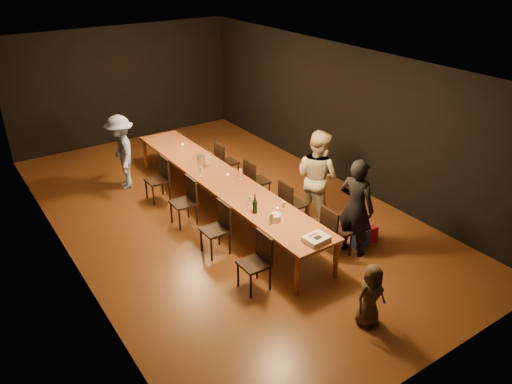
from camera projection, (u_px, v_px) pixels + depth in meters
ground at (223, 212)px, 10.06m from camera, size 10.00×10.00×0.00m
room_shell at (219, 112)px, 9.12m from camera, size 6.04×10.04×3.02m
table at (221, 180)px, 9.74m from camera, size 0.90×6.00×0.75m
chair_right_0 at (337, 231)px, 8.50m from camera, size 0.42×0.42×0.93m
chair_right_1 at (293, 203)px, 9.39m from camera, size 0.42×0.42×0.93m
chair_right_2 at (257, 181)px, 10.27m from camera, size 0.42×0.42×0.93m
chair_right_3 at (227, 161)px, 11.16m from camera, size 0.42×0.42×0.93m
chair_left_0 at (254, 263)px, 7.65m from camera, size 0.42×0.42×0.93m
chair_left_1 at (215, 230)px, 8.54m from camera, size 0.42×0.42×0.93m
chair_left_2 at (183, 202)px, 9.42m from camera, size 0.42×0.42×0.93m
chair_left_3 at (157, 180)px, 10.31m from camera, size 0.42×0.42×0.93m
woman_birthday at (356, 207)px, 8.38m from camera, size 0.59×0.74×1.76m
woman_tan at (317, 177)px, 9.37m from camera, size 0.85×1.01×1.84m
man_blue at (121, 152)px, 10.71m from camera, size 0.80×1.15×1.64m
child at (371, 295)px, 6.93m from camera, size 0.49×0.34×0.97m
gift_bag_red at (370, 234)px, 9.00m from camera, size 0.27×0.17×0.30m
gift_bag_blue at (361, 238)px, 8.86m from camera, size 0.30×0.24×0.34m
birthday_cake at (316, 239)px, 7.66m from camera, size 0.39×0.32×0.09m
plate_stack at (275, 217)px, 8.22m from camera, size 0.24×0.24×0.12m
champagne_bottle at (255, 204)px, 8.40m from camera, size 0.11×0.11×0.36m
ice_bucket at (201, 161)px, 10.23m from camera, size 0.22×0.22×0.20m
wineglass_0 at (272, 219)px, 8.10m from camera, size 0.06×0.06×0.21m
wineglass_1 at (284, 207)px, 8.45m from camera, size 0.06×0.06×0.21m
wineglass_2 at (250, 201)px, 8.63m from camera, size 0.06×0.06×0.21m
wineglass_3 at (240, 174)px, 9.63m from camera, size 0.06×0.06×0.21m
wineglass_4 at (201, 172)px, 9.73m from camera, size 0.06×0.06×0.21m
wineglass_5 at (208, 159)px, 10.28m from camera, size 0.06×0.06×0.21m
tealight_near at (277, 209)px, 8.58m from camera, size 0.05×0.05×0.03m
tealight_mid at (228, 175)px, 9.79m from camera, size 0.05×0.05×0.03m
tealight_far at (183, 145)px, 11.24m from camera, size 0.05×0.05×0.03m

